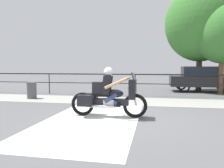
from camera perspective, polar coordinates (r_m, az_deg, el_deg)
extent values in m
plane|color=#565659|center=(6.87, 2.21, -8.87)|extent=(120.00, 120.00, 0.00)
cube|color=#99968E|center=(10.18, 5.08, -4.47)|extent=(44.00, 2.40, 0.01)
cube|color=silver|center=(6.84, -4.85, -8.90)|extent=(2.74, 6.00, 0.01)
cube|color=black|center=(12.05, 6.06, 2.52)|extent=(36.00, 0.04, 0.06)
cube|color=black|center=(12.08, 6.04, 0.09)|extent=(36.00, 0.03, 0.04)
cylinder|color=black|center=(13.50, -16.07, 0.14)|extent=(0.05, 0.05, 1.21)
cylinder|color=black|center=(12.09, 6.04, -0.20)|extent=(0.05, 0.05, 1.21)
torus|color=black|center=(6.85, 6.04, -5.67)|extent=(0.76, 0.11, 0.76)
torus|color=black|center=(7.19, -7.69, -5.20)|extent=(0.76, 0.11, 0.76)
cube|color=black|center=(6.96, -0.99, -4.66)|extent=(1.30, 0.22, 0.20)
cube|color=silver|center=(6.96, -0.72, -5.07)|extent=(0.34, 0.26, 0.26)
ellipsoid|color=black|center=(6.88, 0.67, -2.48)|extent=(0.56, 0.30, 0.26)
cube|color=black|center=(6.96, -2.37, -2.90)|extent=(0.75, 0.28, 0.08)
cube|color=black|center=(6.79, 5.41, -1.32)|extent=(0.20, 0.54, 0.60)
cube|color=#1E232B|center=(6.76, 5.60, 2.06)|extent=(0.10, 0.46, 0.24)
cylinder|color=silver|center=(6.80, 4.23, -0.88)|extent=(0.04, 0.70, 0.04)
cylinder|color=silver|center=(6.87, -2.95, -5.88)|extent=(0.94, 0.09, 0.09)
cube|color=black|center=(6.89, -6.91, -4.31)|extent=(0.48, 0.28, 0.35)
cube|color=black|center=(7.34, -5.77, -3.76)|extent=(0.48, 0.28, 0.35)
cylinder|color=silver|center=(6.81, 5.81, -3.51)|extent=(0.18, 0.06, 0.52)
cube|color=black|center=(6.90, -1.28, -0.23)|extent=(0.32, 0.36, 0.62)
sphere|color=tan|center=(6.87, -0.96, 3.09)|extent=(0.23, 0.23, 0.23)
sphere|color=silver|center=(6.87, -0.96, 3.26)|extent=(0.29, 0.29, 0.29)
cylinder|color=navy|center=(6.77, -0.29, -3.62)|extent=(0.44, 0.13, 0.34)
cylinder|color=navy|center=(6.76, 0.96, -5.00)|extent=(0.11, 0.11, 0.14)
cube|color=black|center=(6.77, 1.38, -5.60)|extent=(0.20, 0.10, 0.09)
cylinder|color=navy|center=(7.06, 0.17, -3.29)|extent=(0.44, 0.13, 0.34)
cylinder|color=navy|center=(7.06, 1.38, -4.61)|extent=(0.11, 0.11, 0.14)
cube|color=black|center=(7.06, 1.78, -5.18)|extent=(0.20, 0.10, 0.09)
cylinder|color=tan|center=(6.54, 1.03, 0.19)|extent=(0.70, 0.09, 0.37)
cylinder|color=tan|center=(7.13, 1.85, 0.54)|extent=(0.70, 0.09, 0.37)
cube|color=black|center=(6.98, -3.69, -1.04)|extent=(0.33, 0.25, 0.39)
cube|color=#232326|center=(15.08, 22.86, 0.69)|extent=(4.18, 1.75, 0.65)
cube|color=#232326|center=(15.00, 21.99, 3.10)|extent=(2.18, 1.54, 0.61)
cube|color=#19232D|center=(15.25, 25.94, 3.00)|extent=(0.04, 1.37, 0.49)
cube|color=#19232D|center=(15.00, 21.99, 3.10)|extent=(2.00, 1.58, 0.40)
torus|color=black|center=(16.20, 26.72, -0.35)|extent=(0.71, 0.11, 0.71)
torus|color=black|center=(14.09, 18.34, -0.75)|extent=(0.71, 0.11, 0.71)
torus|color=black|center=(15.68, 17.57, -0.22)|extent=(0.71, 0.11, 0.71)
cylinder|color=#515156|center=(11.65, -20.23, -1.73)|extent=(0.46, 0.46, 0.76)
cylinder|color=#515156|center=(11.61, -20.28, 0.28)|extent=(0.49, 0.49, 0.06)
cylinder|color=brown|center=(14.48, 26.58, 2.13)|extent=(0.29, 0.29, 2.22)
ellipsoid|color=#3D7F33|center=(14.60, 26.92, 11.57)|extent=(3.12, 3.12, 3.43)
cylinder|color=brown|center=(15.49, 21.75, 3.04)|extent=(0.36, 0.36, 2.56)
ellipsoid|color=#3D7F33|center=(15.74, 22.09, 14.54)|extent=(4.51, 4.51, 4.96)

